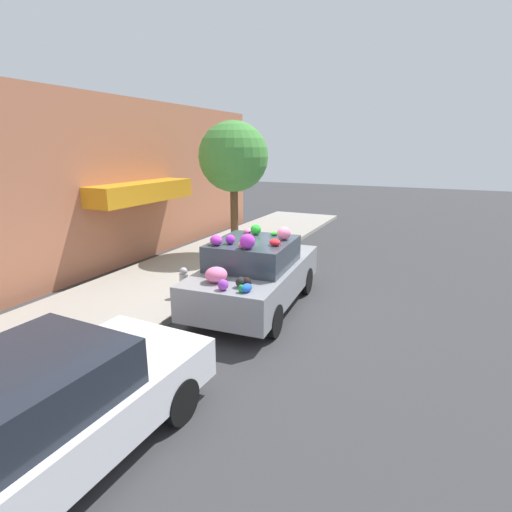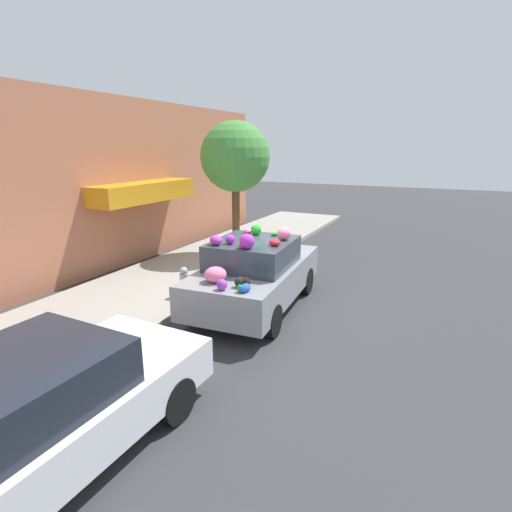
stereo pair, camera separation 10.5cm
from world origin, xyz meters
name	(u,v)px [view 2 (the right image)]	position (x,y,z in m)	size (l,w,h in m)	color
ground_plane	(252,306)	(0.00, 0.00, 0.00)	(60.00, 60.00, 0.00)	#38383A
sidewalk_curb	(156,285)	(0.00, 2.70, 0.07)	(24.00, 3.20, 0.14)	#9E998E
building_facade	(87,188)	(0.11, 4.91, 2.40)	(18.00, 1.20, 4.83)	#B26B4C
street_tree	(235,158)	(3.34, 2.22, 3.13)	(2.10, 2.10, 4.07)	brown
fire_hydrant	(184,282)	(-0.47, 1.48, 0.48)	(0.20, 0.20, 0.70)	#B2B2B7
art_car	(256,272)	(-0.03, -0.11, 0.81)	(4.10, 2.09, 1.85)	gray
parked_car_plain	(40,409)	(-5.14, -0.01, 0.72)	(3.98, 1.90, 1.41)	silver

